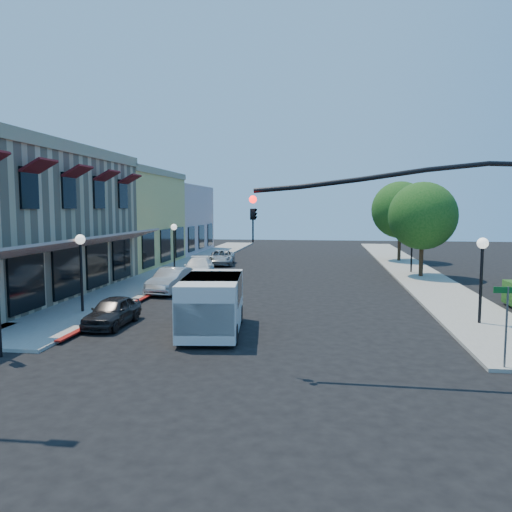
# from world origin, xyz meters

# --- Properties ---
(ground) EXTENTS (120.00, 120.00, 0.00)m
(ground) POSITION_xyz_m (0.00, 0.00, 0.00)
(ground) COLOR black
(ground) RESTS_ON ground
(sidewalk_left) EXTENTS (3.50, 50.00, 0.12)m
(sidewalk_left) POSITION_xyz_m (-8.75, 27.00, 0.06)
(sidewalk_left) COLOR gray
(sidewalk_left) RESTS_ON ground
(sidewalk_right) EXTENTS (3.50, 50.00, 0.12)m
(sidewalk_right) POSITION_xyz_m (8.75, 27.00, 0.06)
(sidewalk_right) COLOR gray
(sidewalk_right) RESTS_ON ground
(curb_red_strip) EXTENTS (0.25, 10.00, 0.06)m
(curb_red_strip) POSITION_xyz_m (-6.90, 8.00, 0.00)
(curb_red_strip) COLOR maroon
(curb_red_strip) RESTS_ON ground
(yellow_stucco_building) EXTENTS (10.00, 12.00, 7.60)m
(yellow_stucco_building) POSITION_xyz_m (-15.50, 26.00, 3.80)
(yellow_stucco_building) COLOR tan
(yellow_stucco_building) RESTS_ON ground
(pink_stucco_building) EXTENTS (10.00, 12.00, 7.00)m
(pink_stucco_building) POSITION_xyz_m (-15.50, 38.00, 3.50)
(pink_stucco_building) COLOR #BD948F
(pink_stucco_building) RESTS_ON ground
(street_tree_a) EXTENTS (4.56, 4.56, 6.48)m
(street_tree_a) POSITION_xyz_m (8.80, 22.00, 4.19)
(street_tree_a) COLOR black
(street_tree_a) RESTS_ON ground
(street_tree_b) EXTENTS (4.94, 4.94, 7.02)m
(street_tree_b) POSITION_xyz_m (8.80, 32.00, 4.54)
(street_tree_b) COLOR black
(street_tree_b) RESTS_ON ground
(signal_mast_arm) EXTENTS (8.01, 0.39, 6.00)m
(signal_mast_arm) POSITION_xyz_m (5.86, 1.50, 4.09)
(signal_mast_arm) COLOR black
(signal_mast_arm) RESTS_ON ground
(street_name_sign) EXTENTS (0.80, 0.06, 2.50)m
(street_name_sign) POSITION_xyz_m (7.50, 2.20, 1.70)
(street_name_sign) COLOR #595B5E
(street_name_sign) RESTS_ON ground
(lamppost_left_near) EXTENTS (0.44, 0.44, 3.57)m
(lamppost_left_near) POSITION_xyz_m (-8.50, 8.00, 2.74)
(lamppost_left_near) COLOR black
(lamppost_left_near) RESTS_ON ground
(lamppost_left_far) EXTENTS (0.44, 0.44, 3.57)m
(lamppost_left_far) POSITION_xyz_m (-8.50, 22.00, 2.74)
(lamppost_left_far) COLOR black
(lamppost_left_far) RESTS_ON ground
(lamppost_right_near) EXTENTS (0.44, 0.44, 3.57)m
(lamppost_right_near) POSITION_xyz_m (8.50, 8.00, 2.74)
(lamppost_right_near) COLOR black
(lamppost_right_near) RESTS_ON ground
(lamppost_right_far) EXTENTS (0.44, 0.44, 3.57)m
(lamppost_right_far) POSITION_xyz_m (8.50, 24.00, 2.74)
(lamppost_right_far) COLOR black
(lamppost_right_far) RESTS_ON ground
(white_van) EXTENTS (2.62, 5.05, 2.15)m
(white_van) POSITION_xyz_m (-1.96, 5.42, 1.24)
(white_van) COLOR silver
(white_van) RESTS_ON ground
(parked_car_a) EXTENTS (1.42, 3.45, 1.17)m
(parked_car_a) POSITION_xyz_m (-6.20, 6.00, 0.59)
(parked_car_a) COLOR black
(parked_car_a) RESTS_ON ground
(parked_car_b) EXTENTS (1.95, 4.32, 1.38)m
(parked_car_b) POSITION_xyz_m (-6.20, 13.97, 0.69)
(parked_car_b) COLOR #AAAEAF
(parked_car_b) RESTS_ON ground
(parked_car_c) EXTENTS (2.41, 4.77, 1.33)m
(parked_car_c) POSITION_xyz_m (-6.20, 20.00, 0.66)
(parked_car_c) COLOR white
(parked_car_c) RESTS_ON ground
(parked_car_d) EXTENTS (2.53, 4.59, 1.22)m
(parked_car_d) POSITION_xyz_m (-6.20, 27.67, 0.61)
(parked_car_d) COLOR #A8ABAD
(parked_car_d) RESTS_ON ground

